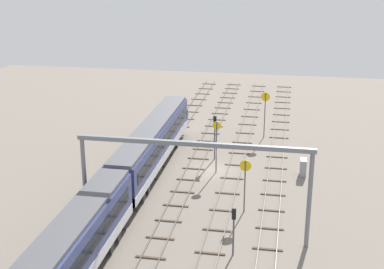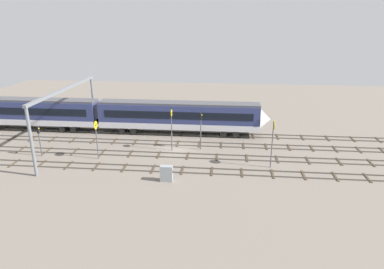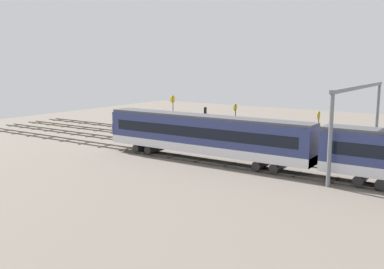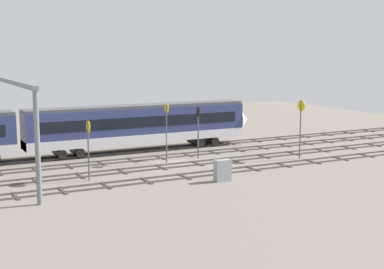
% 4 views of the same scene
% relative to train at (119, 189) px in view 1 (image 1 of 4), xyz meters
% --- Properties ---
extents(ground_plane, '(98.85, 98.85, 0.00)m').
position_rel_train_xyz_m(ground_plane, '(12.22, -6.54, -2.66)').
color(ground_plane, slate).
extents(track_near_foreground, '(82.85, 2.40, 0.16)m').
position_rel_train_xyz_m(track_near_foreground, '(12.22, -13.08, -2.59)').
color(track_near_foreground, '#59544C').
rests_on(track_near_foreground, ground).
extents(track_second_near, '(82.85, 2.40, 0.16)m').
position_rel_train_xyz_m(track_second_near, '(12.22, -8.72, -2.59)').
color(track_second_near, '#59544C').
rests_on(track_second_near, ground).
extents(track_middle, '(82.85, 2.40, 0.16)m').
position_rel_train_xyz_m(track_middle, '(12.22, -4.36, -2.59)').
color(track_middle, '#59544C').
rests_on(track_middle, ground).
extents(track_with_train, '(82.85, 2.40, 0.16)m').
position_rel_train_xyz_m(track_with_train, '(12.22, 0.00, -2.59)').
color(track_with_train, '#59544C').
rests_on(track_with_train, ground).
extents(train, '(50.40, 3.24, 4.80)m').
position_rel_train_xyz_m(train, '(0.00, 0.00, 0.00)').
color(train, navy).
rests_on(train, ground).
extents(overhead_gantry, '(0.40, 18.87, 8.23)m').
position_rel_train_xyz_m(overhead_gantry, '(-2.21, -6.93, 3.60)').
color(overhead_gantry, slate).
rests_on(overhead_gantry, ground).
extents(speed_sign_near_foreground, '(0.14, 0.88, 5.63)m').
position_rel_train_xyz_m(speed_sign_near_foreground, '(11.78, -6.87, 0.92)').
color(speed_sign_near_foreground, '#4C4C51').
rests_on(speed_sign_near_foreground, ground).
extents(speed_sign_mid_trackside, '(0.14, 1.10, 5.81)m').
position_rel_train_xyz_m(speed_sign_mid_trackside, '(24.27, -11.19, 1.23)').
color(speed_sign_mid_trackside, '#4C4C51').
rests_on(speed_sign_mid_trackside, ground).
extents(speed_sign_far_trackside, '(0.14, 1.02, 4.95)m').
position_rel_train_xyz_m(speed_sign_far_trackside, '(3.00, -10.65, 0.65)').
color(speed_sign_far_trackside, '#4C4C51').
rests_on(speed_sign_far_trackside, ground).
extents(signal_light_trackside_approach, '(0.31, 0.32, 5.06)m').
position_rel_train_xyz_m(signal_light_trackside_approach, '(15.58, -6.16, 0.62)').
color(signal_light_trackside_approach, '#4C4C51').
rests_on(signal_light_trackside_approach, ground).
extents(signal_light_trackside_departure, '(0.31, 0.32, 3.98)m').
position_rel_train_xyz_m(signal_light_trackside_departure, '(-4.57, -10.49, -0.03)').
color(signal_light_trackside_departure, '#4C4C51').
rests_on(signal_light_trackside_departure, ground).
extents(relay_cabinet, '(1.37, 0.66, 1.78)m').
position_rel_train_xyz_m(relay_cabinet, '(12.57, -15.92, -1.77)').
color(relay_cabinet, gray).
rests_on(relay_cabinet, ground).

